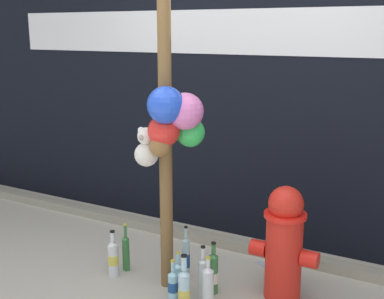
% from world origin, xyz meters
% --- Properties ---
extents(building_wall, '(10.00, 0.21, 3.51)m').
position_xyz_m(building_wall, '(-0.00, 1.68, 1.75)').
color(building_wall, black).
rests_on(building_wall, ground_plane).
extents(curb_strip, '(8.00, 0.12, 0.08)m').
position_xyz_m(curb_strip, '(0.00, 1.30, 0.04)').
color(curb_strip, gray).
rests_on(curb_strip, ground_plane).
extents(memorial_post, '(0.52, 0.52, 2.59)m').
position_xyz_m(memorial_post, '(-0.11, 0.46, 1.37)').
color(memorial_post, brown).
rests_on(memorial_post, ground_plane).
extents(fire_hydrant, '(0.48, 0.29, 0.81)m').
position_xyz_m(fire_hydrant, '(0.63, 0.73, 0.41)').
color(fire_hydrant, red).
rests_on(fire_hydrant, ground_plane).
extents(bottle_0, '(0.07, 0.07, 0.31)m').
position_xyz_m(bottle_0, '(0.00, 0.30, 0.12)').
color(bottle_0, '#93CCE0').
rests_on(bottle_0, ground_plane).
extents(bottle_1, '(0.06, 0.06, 0.41)m').
position_xyz_m(bottle_1, '(-0.11, 0.66, 0.16)').
color(bottle_1, '#B2DBEA').
rests_on(bottle_1, ground_plane).
extents(bottle_2, '(0.08, 0.08, 0.37)m').
position_xyz_m(bottle_2, '(-0.60, 0.41, 0.15)').
color(bottle_2, silver).
rests_on(bottle_2, ground_plane).
extents(bottle_3, '(0.08, 0.08, 0.39)m').
position_xyz_m(bottle_3, '(0.10, 0.27, 0.15)').
color(bottle_3, '#B2DBEA').
rests_on(bottle_3, ground_plane).
extents(bottle_4, '(0.06, 0.06, 0.38)m').
position_xyz_m(bottle_4, '(0.15, 0.46, 0.16)').
color(bottle_4, silver).
rests_on(bottle_4, ground_plane).
extents(bottle_5, '(0.08, 0.08, 0.37)m').
position_xyz_m(bottle_5, '(0.24, 0.36, 0.15)').
color(bottle_5, silver).
rests_on(bottle_5, ground_plane).
extents(bottle_6, '(0.07, 0.07, 0.39)m').
position_xyz_m(bottle_6, '(0.18, 0.54, 0.15)').
color(bottle_6, '#337038').
rests_on(bottle_6, ground_plane).
extents(bottle_7, '(0.07, 0.07, 0.33)m').
position_xyz_m(bottle_7, '(-0.01, 0.39, 0.13)').
color(bottle_7, '#93CCE0').
rests_on(bottle_7, ground_plane).
extents(bottle_8, '(0.06, 0.06, 0.38)m').
position_xyz_m(bottle_8, '(-0.57, 0.53, 0.15)').
color(bottle_8, '#337038').
rests_on(bottle_8, ground_plane).
extents(litter_1, '(0.15, 0.11, 0.01)m').
position_xyz_m(litter_1, '(0.34, 1.13, 0.00)').
color(litter_1, '#8C99B2').
rests_on(litter_1, ground_plane).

